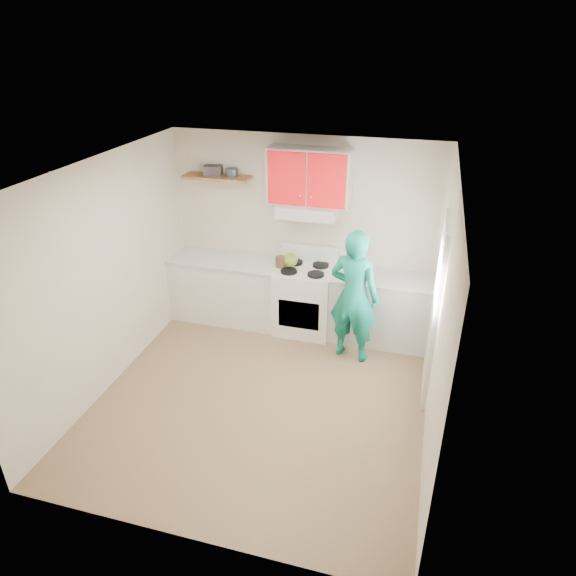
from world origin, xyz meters
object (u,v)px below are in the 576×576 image
(stove, at_px, (305,300))
(tin, at_px, (232,172))
(person, at_px, (354,296))
(kettle, at_px, (290,260))
(crock, at_px, (281,262))

(stove, distance_m, tin, 1.95)
(stove, xyz_separation_m, person, (0.73, -0.47, 0.40))
(kettle, bearing_deg, tin, -179.33)
(tin, distance_m, crock, 1.34)
(stove, height_order, crock, crock)
(stove, height_order, kettle, kettle)
(crock, bearing_deg, stove, 1.05)
(kettle, relative_size, crock, 1.30)
(tin, distance_m, kettle, 1.37)
(crock, distance_m, person, 1.17)
(kettle, height_order, person, person)
(tin, height_order, kettle, tin)
(kettle, bearing_deg, crock, -144.77)
(kettle, distance_m, person, 1.09)
(tin, distance_m, person, 2.27)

